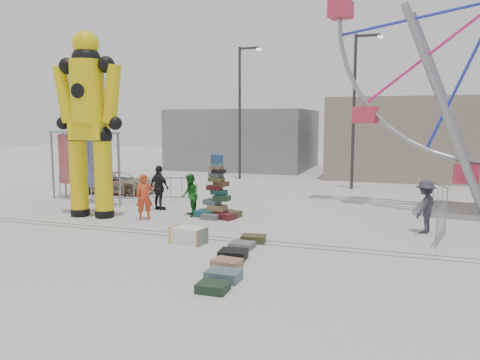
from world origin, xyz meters
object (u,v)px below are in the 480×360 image
(crash_test_dummy, at_px, (89,118))
(barricade_dummy_c, at_px, (171,189))
(suitcase_tower, at_px, (218,200))
(pedestrian_grey, at_px, (425,207))
(barricade_dummy_b, at_px, (112,190))
(pedestrian_red, at_px, (144,197))
(barricade_dummy_a, at_px, (81,187))
(barricade_wheel_front, at_px, (441,223))
(pedestrian_green, at_px, (190,195))
(lamp_post_left, at_px, (241,106))
(parked_suv, at_px, (117,183))
(banner_scaffold, at_px, (83,149))
(barricade_wheel_back, at_px, (438,197))
(steamer_trunk, at_px, (189,236))
(pedestrian_black, at_px, (159,188))
(lamp_post_right, at_px, (356,104))

(crash_test_dummy, distance_m, barricade_dummy_c, 5.27)
(suitcase_tower, height_order, pedestrian_grey, suitcase_tower)
(barricade_dummy_b, height_order, pedestrian_red, pedestrian_red)
(barricade_dummy_c, relative_size, pedestrian_grey, 1.17)
(barricade_dummy_a, xyz_separation_m, barricade_wheel_front, (15.21, -2.92, 0.00))
(suitcase_tower, relative_size, pedestrian_green, 1.46)
(barricade_dummy_b, bearing_deg, lamp_post_left, 62.91)
(lamp_post_left, bearing_deg, parked_suv, -118.20)
(banner_scaffold, relative_size, pedestrian_grey, 2.52)
(barricade_wheel_back, distance_m, parked_suv, 14.79)
(barricade_dummy_b, bearing_deg, steamer_trunk, -51.58)
(barricade_dummy_c, xyz_separation_m, pedestrian_red, (0.95, -3.87, 0.29))
(barricade_dummy_a, distance_m, barricade_wheel_front, 15.48)
(parked_suv, bearing_deg, barricade_wheel_front, -113.56)
(barricade_dummy_c, distance_m, barricade_wheel_front, 11.56)
(suitcase_tower, distance_m, barricade_dummy_b, 5.89)
(suitcase_tower, xyz_separation_m, barricade_dummy_b, (-5.68, 1.57, -0.11))
(lamp_post_left, relative_size, crash_test_dummy, 1.14)
(barricade_dummy_b, bearing_deg, barricade_wheel_back, -0.39)
(suitcase_tower, bearing_deg, pedestrian_grey, 8.89)
(pedestrian_red, distance_m, parked_suv, 6.79)
(barricade_wheel_front, relative_size, parked_suv, 0.52)
(barricade_wheel_back, relative_size, pedestrian_grey, 1.17)
(crash_test_dummy, xyz_separation_m, pedestrian_black, (1.74, 2.04, -2.81))
(barricade_wheel_front, xyz_separation_m, barricade_wheel_back, (0.24, 5.22, 0.00))
(lamp_post_right, distance_m, pedestrian_grey, 10.49)
(barricade_dummy_b, bearing_deg, pedestrian_red, -51.76)
(lamp_post_right, xyz_separation_m, barricade_wheel_front, (3.55, -10.31, -3.93))
(pedestrian_red, relative_size, pedestrian_green, 1.04)
(banner_scaffold, xyz_separation_m, barricade_dummy_b, (1.05, 0.54, -1.80))
(suitcase_tower, xyz_separation_m, barricade_dummy_c, (-3.29, 2.56, -0.11))
(lamp_post_left, relative_size, barricade_wheel_back, 4.00)
(barricade_wheel_back, xyz_separation_m, pedestrian_grey, (-0.66, -4.25, 0.31))
(barricade_dummy_a, xyz_separation_m, pedestrian_grey, (14.79, -1.95, 0.31))
(steamer_trunk, bearing_deg, barricade_wheel_back, 56.51)
(barricade_wheel_front, bearing_deg, barricade_dummy_b, 89.83)
(barricade_dummy_a, height_order, barricade_wheel_back, same)
(pedestrian_red, bearing_deg, pedestrian_grey, -27.65)
(suitcase_tower, height_order, barricade_dummy_b, suitcase_tower)
(lamp_post_right, xyz_separation_m, steamer_trunk, (-3.51, -13.00, -4.25))
(pedestrian_black, bearing_deg, pedestrian_grey, -164.16)
(steamer_trunk, distance_m, pedestrian_black, 5.56)
(steamer_trunk, bearing_deg, pedestrian_grey, 38.11)
(barricade_dummy_a, height_order, parked_suv, barricade_dummy_a)
(suitcase_tower, xyz_separation_m, barricade_dummy_a, (-7.54, 1.79, -0.11))
(banner_scaffold, bearing_deg, pedestrian_grey, 14.45)
(banner_scaffold, xyz_separation_m, pedestrian_grey, (13.97, -1.19, -1.50))
(suitcase_tower, height_order, pedestrian_red, suitcase_tower)
(suitcase_tower, xyz_separation_m, pedestrian_red, (-2.34, -1.31, 0.18))
(suitcase_tower, xyz_separation_m, crash_test_dummy, (-4.50, -1.48, 3.06))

